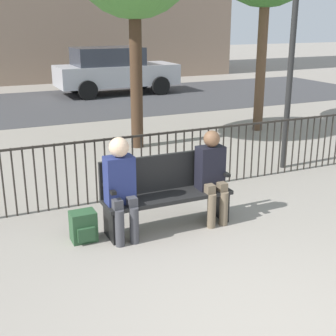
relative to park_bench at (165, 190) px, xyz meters
name	(u,v)px	position (x,y,z in m)	size (l,w,h in m)	color
ground_plane	(283,334)	(0.00, -2.41, -0.49)	(80.00, 80.00, 0.00)	gray
park_bench	(165,190)	(0.00, 0.00, 0.00)	(1.64, 0.45, 0.92)	black
seated_person_0	(121,183)	(-0.63, -0.12, 0.22)	(0.34, 0.39, 1.26)	#3D3D42
seated_person_1	(212,172)	(0.60, -0.13, 0.19)	(0.34, 0.39, 1.22)	brown
backpack	(84,227)	(-1.07, 0.01, -0.31)	(0.30, 0.27, 0.37)	#284C2D
fence_railing	(133,161)	(-0.02, 1.12, 0.07)	(9.01, 0.03, 0.95)	#2D2823
lamp_post	(293,41)	(2.95, 1.38, 1.70)	(0.28, 0.28, 3.26)	black
street_surface	(37,106)	(0.00, 9.59, -0.49)	(24.00, 6.00, 0.01)	#3D3D3F
parked_car_0	(114,70)	(2.95, 10.87, 0.35)	(4.20, 1.94, 1.62)	#B7B7BC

